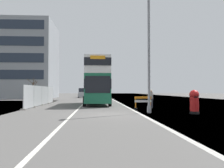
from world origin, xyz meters
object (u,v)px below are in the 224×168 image
object	(u,v)px
red_pillar_postbox	(194,101)
car_receding_far	(82,93)
roadworks_barrier	(143,101)
car_receding_mid	(96,93)
double_decker_bus	(97,81)
car_oncoming_near	(96,94)
lamppost_foreground	(149,54)
pedestrian_at_kerb	(151,99)

from	to	relation	value
red_pillar_postbox	car_receding_far	distance (m)	41.85
car_receding_far	roadworks_barrier	bearing A→B (deg)	-78.39
red_pillar_postbox	car_receding_mid	bearing A→B (deg)	100.98
car_receding_mid	roadworks_barrier	bearing A→B (deg)	-81.80
double_decker_bus	car_oncoming_near	distance (m)	16.21
car_receding_mid	car_receding_far	bearing A→B (deg)	114.94
car_oncoming_near	car_receding_far	size ratio (longest dim) A/B	1.16
lamppost_foreground	roadworks_barrier	distance (m)	5.64
red_pillar_postbox	car_receding_far	world-z (taller)	car_receding_far
lamppost_foreground	roadworks_barrier	size ratio (longest dim) A/B	5.33
red_pillar_postbox	double_decker_bus	bearing A→B (deg)	119.08
lamppost_foreground	roadworks_barrier	bearing A→B (deg)	84.91
car_receding_far	car_receding_mid	bearing A→B (deg)	-65.06
roadworks_barrier	car_receding_far	size ratio (longest dim) A/B	0.42
car_oncoming_near	pedestrian_at_kerb	xyz separation A→B (m)	(5.17, -21.33, -0.22)
car_receding_mid	pedestrian_at_kerb	bearing A→B (deg)	-79.49
red_pillar_postbox	car_receding_mid	world-z (taller)	car_receding_mid
car_oncoming_near	car_receding_mid	xyz separation A→B (m)	(0.09, 6.07, 0.00)
lamppost_foreground	car_receding_mid	distance (m)	33.35
roadworks_barrier	double_decker_bus	bearing A→B (deg)	122.58
red_pillar_postbox	lamppost_foreground	bearing A→B (deg)	161.61
lamppost_foreground	car_oncoming_near	distance (m)	27.38
lamppost_foreground	pedestrian_at_kerb	world-z (taller)	lamppost_foreground
lamppost_foreground	red_pillar_postbox	bearing A→B (deg)	-18.39
red_pillar_postbox	car_receding_mid	xyz separation A→B (m)	(-6.59, 33.96, 0.16)
double_decker_bus	lamppost_foreground	world-z (taller)	lamppost_foreground
double_decker_bus	lamppost_foreground	xyz separation A→B (m)	(3.67, -10.80, 1.49)
car_oncoming_near	pedestrian_at_kerb	size ratio (longest dim) A/B	2.77
double_decker_bus	pedestrian_at_kerb	bearing A→B (deg)	-45.90
roadworks_barrier	car_oncoming_near	distance (m)	22.89
lamppost_foreground	roadworks_barrier	xyz separation A→B (m)	(0.40, 4.44, -3.46)
car_receding_mid	car_receding_far	world-z (taller)	car_receding_mid
car_oncoming_near	car_receding_mid	size ratio (longest dim) A/B	1.16
pedestrian_at_kerb	car_receding_far	bearing A→B (deg)	103.54
lamppost_foreground	pedestrian_at_kerb	size ratio (longest dim) A/B	5.32
double_decker_bus	roadworks_barrier	size ratio (longest dim) A/B	6.24
car_receding_far	car_oncoming_near	bearing A→B (deg)	-76.62
red_pillar_postbox	roadworks_barrier	size ratio (longest dim) A/B	0.99
car_receding_mid	lamppost_foreground	bearing A→B (deg)	-83.57
double_decker_bus	car_receding_far	bearing A→B (deg)	96.28
car_oncoming_near	pedestrian_at_kerb	world-z (taller)	car_oncoming_near
double_decker_bus	pedestrian_at_kerb	world-z (taller)	double_decker_bus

